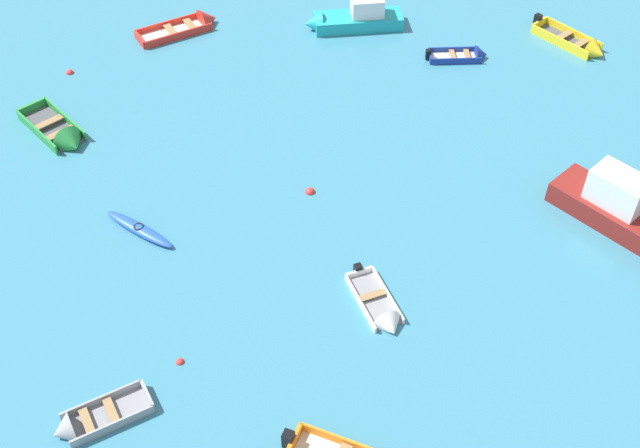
% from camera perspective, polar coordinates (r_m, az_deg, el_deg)
% --- Properties ---
extents(rowboat_deep_blue_midfield_right, '(3.17, 1.39, 0.97)m').
position_cam_1_polar(rowboat_deep_blue_midfield_right, '(42.09, 10.47, 11.65)').
color(rowboat_deep_blue_midfield_right, beige).
rests_on(rowboat_deep_blue_midfield_right, ground_plane).
extents(rowboat_white_outer_right, '(1.72, 3.39, 1.05)m').
position_cam_1_polar(rowboat_white_outer_right, '(29.07, 4.52, -6.48)').
color(rowboat_white_outer_right, gray).
rests_on(rowboat_white_outer_right, ground_plane).
extents(rowboat_grey_outer_left, '(3.36, 2.08, 1.08)m').
position_cam_1_polar(rowboat_grey_outer_left, '(27.49, -16.46, -13.43)').
color(rowboat_grey_outer_left, gray).
rests_on(rowboat_grey_outer_left, ground_plane).
extents(rowboat_yellow_cluster_outer, '(3.12, 4.05, 1.14)m').
position_cam_1_polar(rowboat_yellow_cluster_outer, '(44.13, 17.94, 11.94)').
color(rowboat_yellow_cluster_outer, '#4C4C51').
rests_on(rowboat_yellow_cluster_outer, ground_plane).
extents(motor_launch_turquoise_near_left, '(5.22, 1.76, 1.92)m').
position_cam_1_polar(motor_launch_turquoise_near_left, '(43.73, 2.27, 14.34)').
color(motor_launch_turquoise_near_left, teal).
rests_on(motor_launch_turquoise_near_left, ground_plane).
extents(kayak_blue_midfield_left, '(2.86, 2.82, 0.33)m').
position_cam_1_polar(kayak_blue_midfield_left, '(32.64, -12.68, -0.35)').
color(kayak_blue_midfield_left, blue).
rests_on(kayak_blue_midfield_left, ground_plane).
extents(rowboat_green_cluster_inner, '(3.41, 4.22, 1.39)m').
position_cam_1_polar(rowboat_green_cluster_inner, '(37.83, -17.72, 5.91)').
color(rowboat_green_cluster_inner, '#4C4C51').
rests_on(rowboat_green_cluster_inner, ground_plane).
extents(motor_launch_maroon_near_right, '(5.24, 6.63, 2.60)m').
position_cam_1_polar(motor_launch_maroon_near_right, '(33.77, 21.44, 0.37)').
color(motor_launch_maroon_near_right, maroon).
rests_on(motor_launch_maroon_near_right, ground_plane).
extents(rowboat_red_foreground_center, '(4.55, 2.75, 1.29)m').
position_cam_1_polar(rowboat_red_foreground_center, '(44.38, -8.85, 13.81)').
color(rowboat_red_foreground_center, beige).
rests_on(rowboat_red_foreground_center, ground_plane).
extents(mooring_buoy_between_boats_left, '(0.37, 0.37, 0.37)m').
position_cam_1_polar(mooring_buoy_between_boats_left, '(42.27, -17.29, 10.17)').
color(mooring_buoy_between_boats_left, red).
rests_on(mooring_buoy_between_boats_left, ground_plane).
extents(mooring_buoy_near_foreground, '(0.41, 0.41, 0.41)m').
position_cam_1_polar(mooring_buoy_near_foreground, '(33.63, -0.71, 2.27)').
color(mooring_buoy_near_foreground, red).
rests_on(mooring_buoy_near_foreground, ground_plane).
extents(mooring_buoy_between_boats_right, '(0.29, 0.29, 0.29)m').
position_cam_1_polar(mooring_buoy_between_boats_right, '(28.35, -9.88, -9.61)').
color(mooring_buoy_between_boats_right, red).
rests_on(mooring_buoy_between_boats_right, ground_plane).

